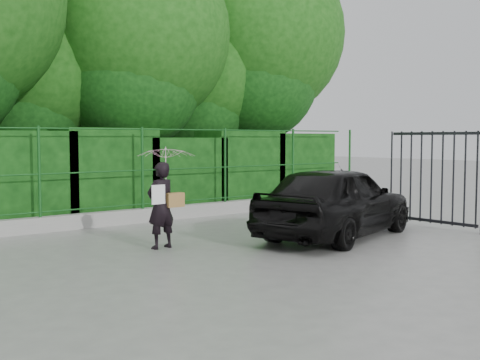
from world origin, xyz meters
TOP-DOWN VIEW (x-y plane):
  - ground at (0.00, 0.00)m, footprint 80.00×80.00m
  - kerb at (0.00, 4.50)m, footprint 14.00×0.25m
  - fence at (0.22, 4.50)m, footprint 14.13×0.06m
  - hedge at (0.04, 5.50)m, footprint 14.20×1.20m
  - trees at (1.14, 7.74)m, footprint 17.10×6.15m
  - gate at (4.60, -0.72)m, footprint 0.22×2.33m
  - woman at (-0.85, 1.56)m, footprint 0.96×0.98m
  - car at (2.15, 0.40)m, footprint 4.31×2.62m

SIDE VIEW (x-z plane):
  - ground at x=0.00m, z-range 0.00..0.00m
  - kerb at x=0.00m, z-range 0.00..0.30m
  - car at x=2.15m, z-range 0.00..1.37m
  - hedge at x=0.04m, z-range -0.05..2.03m
  - woman at x=-0.85m, z-range 0.28..2.00m
  - gate at x=4.60m, z-range 0.01..2.37m
  - fence at x=0.22m, z-range 0.30..2.10m
  - trees at x=1.14m, z-range 0.58..8.66m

